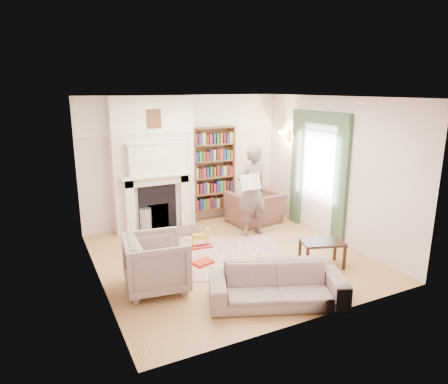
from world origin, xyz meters
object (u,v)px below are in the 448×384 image
armchair_reading (255,208)px  bookcase (213,169)px  armchair_left (157,263)px  coffee_table (322,253)px  man_reading (252,191)px  sofa (277,285)px  rocking_horse (200,239)px  paraffin_heater (146,221)px

armchair_reading → bookcase: bearing=-52.6°
armchair_reading → armchair_left: bearing=26.8°
armchair_left → bookcase: bearing=-31.5°
bookcase → coffee_table: (0.58, -3.13, -0.95)m
man_reading → coffee_table: size_ratio=2.66×
armchair_left → armchair_reading: bearing=-48.0°
sofa → rocking_horse: 2.30m
armchair_left → sofa: size_ratio=0.49×
armchair_left → man_reading: size_ratio=0.49×
coffee_table → sofa: bearing=-134.9°
armchair_reading → coffee_table: 2.43m
man_reading → rocking_horse: size_ratio=4.22×
bookcase → sofa: 3.99m
sofa → rocking_horse: size_ratio=4.29×
sofa → armchair_reading: bearing=86.8°
sofa → man_reading: size_ratio=1.02×
armchair_left → coffee_table: 2.79m
armchair_reading → man_reading: man_reading is taller
paraffin_heater → rocking_horse: (0.71, -1.21, -0.08)m
armchair_left → man_reading: bearing=-53.0°
bookcase → man_reading: bookcase is taller
bookcase → sofa: size_ratio=0.98×
armchair_left → paraffin_heater: size_ratio=1.67×
bookcase → rocking_horse: 2.05m
man_reading → paraffin_heater: 2.27m
sofa → coffee_table: size_ratio=2.70×
armchair_left → paraffin_heater: 2.42m
coffee_table → paraffin_heater: 3.62m
man_reading → coffee_table: 1.98m
armchair_reading → rocking_horse: bearing=18.1°
coffee_table → paraffin_heater: size_ratio=1.27×
sofa → man_reading: bearing=90.0°
coffee_table → man_reading: bearing=118.7°
bookcase → paraffin_heater: size_ratio=3.36×
armchair_reading → rocking_horse: (-1.68, -0.81, -0.16)m
armchair_left → sofa: armchair_left is taller
armchair_left → sofa: 1.80m
sofa → bookcase: bearing=100.8°
paraffin_heater → armchair_left: bearing=-101.6°
man_reading → paraffin_heater: man_reading is taller
rocking_horse → bookcase: bearing=64.0°
man_reading → coffee_table: (0.33, -1.83, -0.71)m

